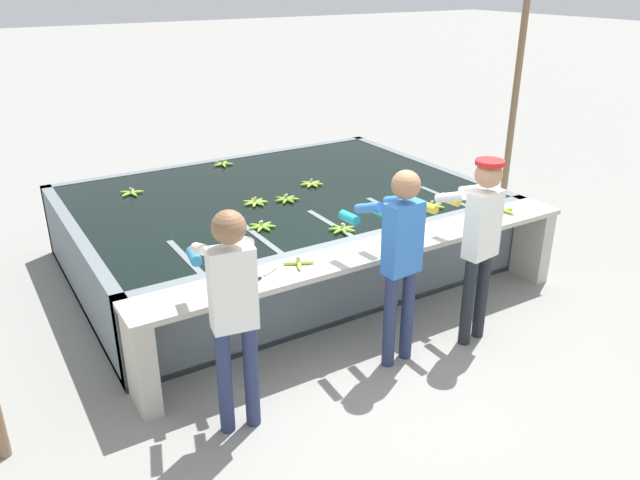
# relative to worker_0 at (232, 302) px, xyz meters

# --- Properties ---
(ground_plane) EXTENTS (80.00, 80.00, 0.00)m
(ground_plane) POSITION_rel_worker_0_xyz_m (1.64, 0.36, -1.06)
(ground_plane) COLOR gray
(ground_plane) RESTS_ON ground
(wash_tank) EXTENTS (4.57, 3.28, 0.86)m
(wash_tank) POSITION_rel_worker_0_xyz_m (1.64, 2.43, -0.64)
(wash_tank) COLOR slate
(wash_tank) RESTS_ON ground
(work_ledge) EXTENTS (4.57, 0.45, 0.86)m
(work_ledge) POSITION_rel_worker_0_xyz_m (1.64, 0.59, -0.44)
(work_ledge) COLOR #B7B2A3
(work_ledge) RESTS_ON ground
(worker_0) EXTENTS (0.48, 0.74, 1.75)m
(worker_0) POSITION_rel_worker_0_xyz_m (0.00, 0.00, 0.00)
(worker_0) COLOR navy
(worker_0) RESTS_ON ground
(worker_1) EXTENTS (0.44, 0.73, 1.75)m
(worker_1) POSITION_rel_worker_0_xyz_m (1.53, 0.08, 0.00)
(worker_1) COLOR navy
(worker_1) RESTS_ON ground
(worker_2) EXTENTS (0.47, 0.74, 1.73)m
(worker_2) POSITION_rel_worker_0_xyz_m (2.34, -0.01, 0.00)
(worker_2) COLOR #1E2328
(worker_2) RESTS_ON ground
(banana_bunch_floating_0) EXTENTS (0.27, 0.27, 0.08)m
(banana_bunch_floating_0) POSITION_rel_worker_0_xyz_m (1.54, 3.76, -0.19)
(banana_bunch_floating_0) COLOR #93BC3D
(banana_bunch_floating_0) RESTS_ON wash_tank
(banana_bunch_floating_1) EXTENTS (0.27, 0.27, 0.08)m
(banana_bunch_floating_1) POSITION_rel_worker_0_xyz_m (0.19, 3.24, -0.19)
(banana_bunch_floating_1) COLOR #9EC642
(banana_bunch_floating_1) RESTS_ON wash_tank
(banana_bunch_floating_2) EXTENTS (0.28, 0.28, 0.08)m
(banana_bunch_floating_2) POSITION_rel_worker_0_xyz_m (1.25, 2.22, -0.19)
(banana_bunch_floating_2) COLOR #93BC3D
(banana_bunch_floating_2) RESTS_ON wash_tank
(banana_bunch_floating_3) EXTENTS (0.28, 0.28, 0.08)m
(banana_bunch_floating_3) POSITION_rel_worker_0_xyz_m (1.59, 2.13, -0.19)
(banana_bunch_floating_3) COLOR #75A333
(banana_bunch_floating_3) RESTS_ON wash_tank
(banana_bunch_floating_4) EXTENTS (0.28, 0.28, 0.08)m
(banana_bunch_floating_4) POSITION_rel_worker_0_xyz_m (1.00, 1.56, -0.19)
(banana_bunch_floating_4) COLOR #7FAD33
(banana_bunch_floating_4) RESTS_ON wash_tank
(banana_bunch_floating_5) EXTENTS (0.27, 0.28, 0.08)m
(banana_bunch_floating_5) POSITION_rel_worker_0_xyz_m (2.81, 1.13, -0.19)
(banana_bunch_floating_5) COLOR #93BC3D
(banana_bunch_floating_5) RESTS_ON wash_tank
(banana_bunch_floating_6) EXTENTS (0.28, 0.27, 0.08)m
(banana_bunch_floating_6) POSITION_rel_worker_0_xyz_m (2.10, 2.46, -0.19)
(banana_bunch_floating_6) COLOR #93BC3D
(banana_bunch_floating_6) RESTS_ON wash_tank
(banana_bunch_floating_7) EXTENTS (0.28, 0.28, 0.08)m
(banana_bunch_floating_7) POSITION_rel_worker_0_xyz_m (1.64, 1.09, -0.19)
(banana_bunch_floating_7) COLOR #75A333
(banana_bunch_floating_7) RESTS_ON wash_tank
(banana_bunch_ledge_0) EXTENTS (0.27, 0.27, 0.08)m
(banana_bunch_ledge_0) POSITION_rel_worker_0_xyz_m (0.89, 0.64, -0.18)
(banana_bunch_ledge_0) COLOR #9EC642
(banana_bunch_ledge_0) RESTS_ON work_ledge
(banana_bunch_ledge_1) EXTENTS (0.27, 0.28, 0.08)m
(banana_bunch_ledge_1) POSITION_rel_worker_0_xyz_m (2.03, 0.63, -0.18)
(banana_bunch_ledge_1) COLOR #7FAD33
(banana_bunch_ledge_1) RESTS_ON work_ledge
(banana_bunch_ledge_2) EXTENTS (0.27, 0.28, 0.08)m
(banana_bunch_ledge_2) POSITION_rel_worker_0_xyz_m (3.34, 0.64, -0.18)
(banana_bunch_ledge_2) COLOR #93BC3D
(banana_bunch_ledge_2) RESTS_ON work_ledge
(knife_0) EXTENTS (0.32, 0.20, 0.02)m
(knife_0) POSITION_rel_worker_0_xyz_m (0.52, 0.59, -0.19)
(knife_0) COLOR silver
(knife_0) RESTS_ON work_ledge
(support_post_right) EXTENTS (0.09, 0.09, 3.20)m
(support_post_right) POSITION_rel_worker_0_xyz_m (5.11, 2.20, 0.54)
(support_post_right) COLOR #846647
(support_post_right) RESTS_ON ground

